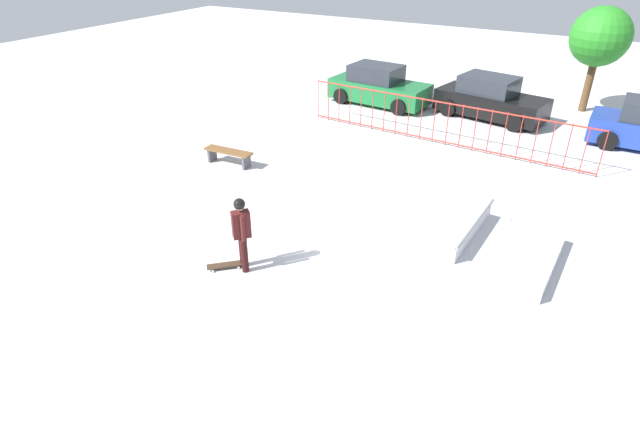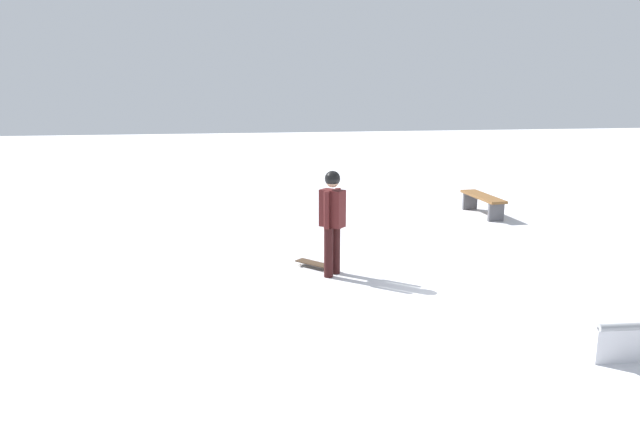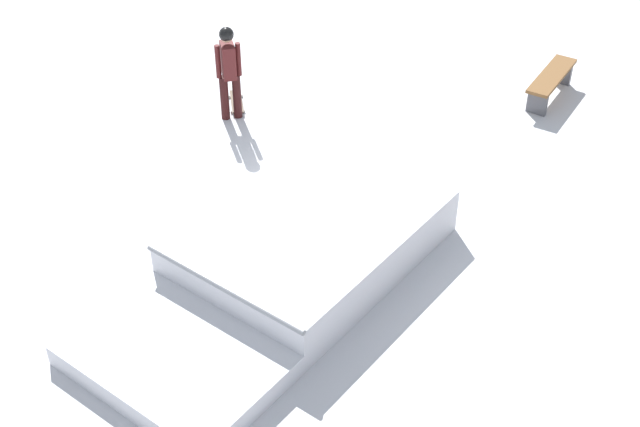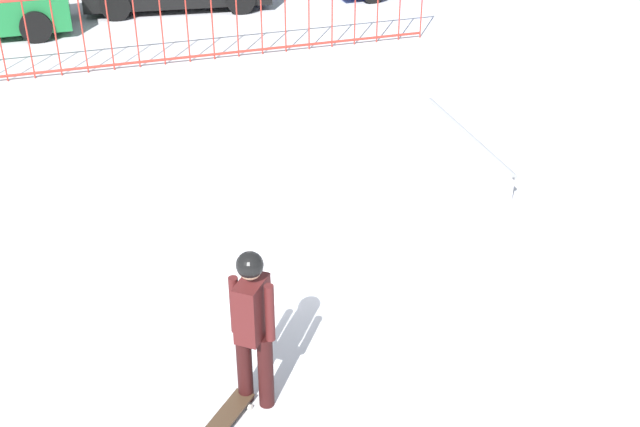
# 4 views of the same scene
# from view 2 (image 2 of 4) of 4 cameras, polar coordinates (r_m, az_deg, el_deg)

# --- Properties ---
(ground_plane) EXTENTS (60.00, 60.00, 0.00)m
(ground_plane) POSITION_cam_2_polar(r_m,az_deg,el_deg) (9.35, 20.90, -7.38)
(ground_plane) COLOR silver
(skate_ramp) EXTENTS (5.53, 2.89, 0.74)m
(skate_ramp) POSITION_cam_2_polar(r_m,az_deg,el_deg) (8.32, 28.44, -8.25)
(skate_ramp) COLOR silver
(skate_ramp) RESTS_ON ground
(skater) EXTENTS (0.42, 0.43, 1.73)m
(skater) POSITION_cam_2_polar(r_m,az_deg,el_deg) (9.30, 1.22, -0.16)
(skater) COLOR black
(skater) RESTS_ON ground
(skateboard) EXTENTS (0.72, 0.69, 0.09)m
(skateboard) POSITION_cam_2_polar(r_m,az_deg,el_deg) (9.87, -0.34, -5.00)
(skateboard) COLOR #3F2D1E
(skateboard) RESTS_ON ground
(park_bench) EXTENTS (1.62, 0.48, 0.48)m
(park_bench) POSITION_cam_2_polar(r_m,az_deg,el_deg) (14.33, 15.69, 1.25)
(park_bench) COLOR brown
(park_bench) RESTS_ON ground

